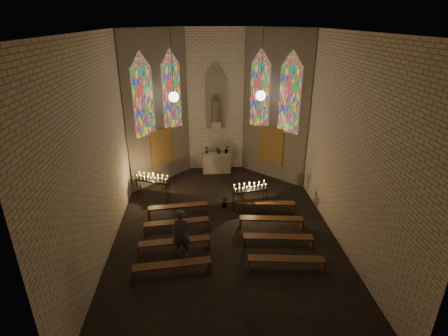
{
  "coord_description": "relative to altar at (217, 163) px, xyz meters",
  "views": [
    {
      "loc": [
        -0.81,
        -11.11,
        7.36
      ],
      "look_at": [
        0.04,
        0.74,
        2.23
      ],
      "focal_mm": 28.0,
      "sensor_mm": 36.0,
      "label": 1
    }
  ],
  "objects": [
    {
      "name": "floor",
      "position": [
        0.0,
        -5.45,
        -0.5
      ],
      "size": [
        12.0,
        12.0,
        0.0
      ],
      "primitive_type": "plane",
      "color": "black",
      "rests_on": "ground"
    },
    {
      "name": "room",
      "position": [
        -0.0,
        -2.08,
        3.22
      ],
      "size": [
        8.22,
        12.43,
        7.0
      ],
      "color": "beige",
      "rests_on": "ground"
    },
    {
      "name": "altar",
      "position": [
        0.0,
        0.0,
        0.0
      ],
      "size": [
        1.4,
        0.6,
        1.0
      ],
      "primitive_type": "cube",
      "color": "beige",
      "rests_on": "ground"
    },
    {
      "name": "flower_vase_left",
      "position": [
        -0.51,
        0.08,
        0.69
      ],
      "size": [
        0.24,
        0.2,
        0.38
      ],
      "primitive_type": "imported",
      "rotation": [
        0.0,
        0.0,
        -0.34
      ],
      "color": "#4C723F",
      "rests_on": "altar"
    },
    {
      "name": "flower_vase_center",
      "position": [
        0.11,
        0.02,
        0.69
      ],
      "size": [
        0.4,
        0.37,
        0.38
      ],
      "primitive_type": "imported",
      "rotation": [
        0.0,
        0.0,
        0.24
      ],
      "color": "#4C723F",
      "rests_on": "altar"
    },
    {
      "name": "flower_vase_right",
      "position": [
        0.52,
        0.03,
        0.71
      ],
      "size": [
        0.27,
        0.24,
        0.42
      ],
      "primitive_type": "imported",
      "rotation": [
        0.0,
        0.0,
        -0.26
      ],
      "color": "#4C723F",
      "rests_on": "altar"
    },
    {
      "name": "aisle_flower_pot",
      "position": [
        0.12,
        -3.73,
        -0.27
      ],
      "size": [
        0.33,
        0.33,
        0.46
      ],
      "primitive_type": "imported",
      "rotation": [
        0.0,
        0.0,
        -0.33
      ],
      "color": "#4C723F",
      "rests_on": "ground"
    },
    {
      "name": "votive_stand_left",
      "position": [
        -2.92,
        -2.73,
        0.46
      ],
      "size": [
        1.55,
        0.89,
        1.12
      ],
      "rotation": [
        0.0,
        0.0,
        -0.37
      ],
      "color": "black",
      "rests_on": "ground"
    },
    {
      "name": "votive_stand_right",
      "position": [
        1.17,
        -3.85,
        0.43
      ],
      "size": [
        1.51,
        0.62,
        1.08
      ],
      "rotation": [
        0.0,
        0.0,
        0.19
      ],
      "color": "black",
      "rests_on": "ground"
    },
    {
      "name": "pew_left_0",
      "position": [
        -1.77,
        -4.24,
        -0.13
      ],
      "size": [
        2.4,
        0.59,
        0.46
      ],
      "rotation": [
        0.0,
        0.0,
        0.11
      ],
      "color": "#4F2D16",
      "rests_on": "ground"
    },
    {
      "name": "pew_right_0",
      "position": [
        1.77,
        -4.24,
        -0.13
      ],
      "size": [
        2.4,
        0.59,
        0.46
      ],
      "rotation": [
        0.0,
        0.0,
        -0.11
      ],
      "color": "#4F2D16",
      "rests_on": "ground"
    },
    {
      "name": "pew_left_1",
      "position": [
        -1.77,
        -5.44,
        -0.13
      ],
      "size": [
        2.4,
        0.59,
        0.46
      ],
      "rotation": [
        0.0,
        0.0,
        0.11
      ],
      "color": "#4F2D16",
      "rests_on": "ground"
    },
    {
      "name": "pew_right_1",
      "position": [
        1.77,
        -5.44,
        -0.13
      ],
      "size": [
        2.4,
        0.59,
        0.46
      ],
      "rotation": [
        0.0,
        0.0,
        -0.11
      ],
      "color": "#4F2D16",
      "rests_on": "ground"
    },
    {
      "name": "pew_left_2",
      "position": [
        -1.77,
        -6.64,
        -0.13
      ],
      "size": [
        2.4,
        0.59,
        0.46
      ],
      "rotation": [
        0.0,
        0.0,
        0.11
      ],
      "color": "#4F2D16",
      "rests_on": "ground"
    },
    {
      "name": "pew_right_2",
      "position": [
        1.77,
        -6.64,
        -0.13
      ],
      "size": [
        2.4,
        0.59,
        0.46
      ],
      "rotation": [
        0.0,
        0.0,
        -0.11
      ],
      "color": "#4F2D16",
      "rests_on": "ground"
    },
    {
      "name": "pew_left_3",
      "position": [
        -1.77,
        -7.84,
        -0.13
      ],
      "size": [
        2.4,
        0.59,
        0.46
      ],
      "rotation": [
        0.0,
        0.0,
        0.11
      ],
      "color": "#4F2D16",
      "rests_on": "ground"
    },
    {
      "name": "pew_right_3",
      "position": [
        1.77,
        -7.84,
        -0.13
      ],
      "size": [
        2.4,
        0.59,
        0.46
      ],
      "rotation": [
        0.0,
        0.0,
        -0.11
      ],
      "color": "#4F2D16",
      "rests_on": "ground"
    },
    {
      "name": "visitor",
      "position": [
        -1.51,
        -6.86,
        0.35
      ],
      "size": [
        0.68,
        0.51,
        1.71
      ],
      "primitive_type": "imported",
      "rotation": [
        0.0,
        0.0,
        -0.17
      ],
      "color": "#47454F",
      "rests_on": "ground"
    }
  ]
}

